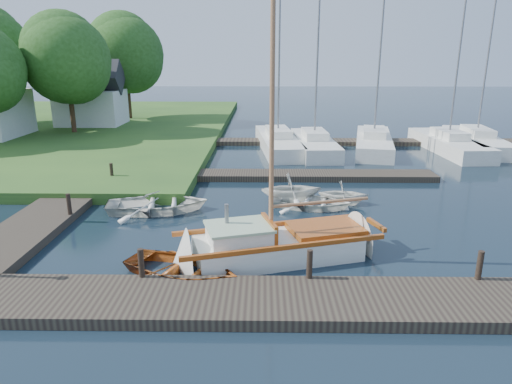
{
  "coord_description": "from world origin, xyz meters",
  "views": [
    {
      "loc": [
        0.24,
        -16.08,
        6.01
      ],
      "look_at": [
        0.0,
        0.0,
        1.2
      ],
      "focal_mm": 32.0,
      "sensor_mm": 36.0,
      "label": 1
    }
  ],
  "objects_px": {
    "tender_d": "(343,191)",
    "marina_boat_5": "(476,140)",
    "tender_a": "(158,202)",
    "marina_boat_2": "(314,143)",
    "marina_boat_4": "(448,143)",
    "marina_boat_1": "(278,141)",
    "mooring_post_5": "(112,171)",
    "tender_c": "(311,200)",
    "marina_boat_3": "(374,141)",
    "house_c": "(91,99)",
    "tree_7": "(126,54)",
    "dinghy": "(182,264)",
    "tender_b": "(291,186)",
    "mooring_post_1": "(141,263)",
    "sailboat": "(282,247)",
    "tree_3": "(66,59)",
    "mooring_post_4": "(69,204)",
    "mooring_post_3": "(480,265)"
  },
  "relations": [
    {
      "from": "tender_b",
      "to": "marina_boat_4",
      "type": "distance_m",
      "value": 15.45
    },
    {
      "from": "mooring_post_3",
      "to": "marina_boat_3",
      "type": "distance_m",
      "value": 19.22
    },
    {
      "from": "tender_b",
      "to": "house_c",
      "type": "xyz_separation_m",
      "value": [
        -15.47,
        19.38,
        1.91
      ]
    },
    {
      "from": "tender_a",
      "to": "marina_boat_5",
      "type": "bearing_deg",
      "value": -63.37
    },
    {
      "from": "marina_boat_4",
      "to": "tree_7",
      "type": "relative_size",
      "value": 1.11
    },
    {
      "from": "marina_boat_3",
      "to": "tree_3",
      "type": "bearing_deg",
      "value": 91.7
    },
    {
      "from": "marina_boat_1",
      "to": "dinghy",
      "type": "bearing_deg",
      "value": 164.06
    },
    {
      "from": "tender_c",
      "to": "marina_boat_5",
      "type": "xyz_separation_m",
      "value": [
        12.47,
        12.89,
        0.23
      ]
    },
    {
      "from": "tender_a",
      "to": "marina_boat_4",
      "type": "bearing_deg",
      "value": -62.14
    },
    {
      "from": "mooring_post_5",
      "to": "tree_7",
      "type": "bearing_deg",
      "value": 103.36
    },
    {
      "from": "tender_a",
      "to": "marina_boat_4",
      "type": "xyz_separation_m",
      "value": [
        16.36,
        12.31,
        0.15
      ]
    },
    {
      "from": "marina_boat_3",
      "to": "tree_3",
      "type": "distance_m",
      "value": 22.61
    },
    {
      "from": "mooring_post_1",
      "to": "marina_boat_4",
      "type": "bearing_deg",
      "value": 50.33
    },
    {
      "from": "tender_a",
      "to": "tender_c",
      "type": "height_order",
      "value": "tender_a"
    },
    {
      "from": "marina_boat_2",
      "to": "marina_boat_4",
      "type": "bearing_deg",
      "value": -91.46
    },
    {
      "from": "mooring_post_4",
      "to": "marina_boat_3",
      "type": "height_order",
      "value": "marina_boat_3"
    },
    {
      "from": "mooring_post_1",
      "to": "mooring_post_4",
      "type": "bearing_deg",
      "value": 128.66
    },
    {
      "from": "dinghy",
      "to": "marina_boat_1",
      "type": "relative_size",
      "value": 0.32
    },
    {
      "from": "mooring_post_5",
      "to": "tree_7",
      "type": "distance_m",
      "value": 22.32
    },
    {
      "from": "mooring_post_1",
      "to": "tender_d",
      "type": "relative_size",
      "value": 0.39
    },
    {
      "from": "mooring_post_4",
      "to": "marina_boat_3",
      "type": "bearing_deg",
      "value": 44.0
    },
    {
      "from": "sailboat",
      "to": "tender_b",
      "type": "height_order",
      "value": "sailboat"
    },
    {
      "from": "tender_d",
      "to": "marina_boat_3",
      "type": "xyz_separation_m",
      "value": [
        4.0,
        11.81,
        0.02
      ]
    },
    {
      "from": "house_c",
      "to": "tree_7",
      "type": "height_order",
      "value": "tree_7"
    },
    {
      "from": "mooring_post_4",
      "to": "marina_boat_1",
      "type": "bearing_deg",
      "value": 59.72
    },
    {
      "from": "tender_d",
      "to": "marina_boat_1",
      "type": "distance_m",
      "value": 12.06
    },
    {
      "from": "mooring_post_1",
      "to": "sailboat",
      "type": "distance_m",
      "value": 4.34
    },
    {
      "from": "tender_a",
      "to": "mooring_post_3",
      "type": "bearing_deg",
      "value": -131.16
    },
    {
      "from": "mooring_post_4",
      "to": "marina_boat_3",
      "type": "relative_size",
      "value": 0.07
    },
    {
      "from": "marina_boat_4",
      "to": "marina_boat_3",
      "type": "bearing_deg",
      "value": 79.92
    },
    {
      "from": "marina_boat_5",
      "to": "marina_boat_2",
      "type": "bearing_deg",
      "value": 103.02
    },
    {
      "from": "mooring_post_1",
      "to": "tender_b",
      "type": "relative_size",
      "value": 0.31
    },
    {
      "from": "sailboat",
      "to": "tree_3",
      "type": "relative_size",
      "value": 1.12
    },
    {
      "from": "tender_b",
      "to": "tender_d",
      "type": "height_order",
      "value": "tender_b"
    },
    {
      "from": "tender_a",
      "to": "tender_d",
      "type": "bearing_deg",
      "value": -90.94
    },
    {
      "from": "mooring_post_3",
      "to": "marina_boat_4",
      "type": "xyz_separation_m",
      "value": [
        6.39,
        18.55,
        -0.14
      ]
    },
    {
      "from": "mooring_post_5",
      "to": "tree_7",
      "type": "relative_size",
      "value": 0.09
    },
    {
      "from": "dinghy",
      "to": "tender_b",
      "type": "distance_m",
      "value": 7.81
    },
    {
      "from": "tender_c",
      "to": "tree_7",
      "type": "relative_size",
      "value": 0.35
    },
    {
      "from": "mooring_post_4",
      "to": "marina_boat_5",
      "type": "relative_size",
      "value": 0.07
    },
    {
      "from": "marina_boat_1",
      "to": "tree_3",
      "type": "distance_m",
      "value": 16.6
    },
    {
      "from": "tender_d",
      "to": "marina_boat_5",
      "type": "xyz_separation_m",
      "value": [
        11.06,
        12.35,
        0.02
      ]
    },
    {
      "from": "marina_boat_3",
      "to": "tender_b",
      "type": "bearing_deg",
      "value": 163.76
    },
    {
      "from": "tree_3",
      "to": "house_c",
      "type": "bearing_deg",
      "value": 90.03
    },
    {
      "from": "mooring_post_5",
      "to": "mooring_post_4",
      "type": "bearing_deg",
      "value": -90.0
    },
    {
      "from": "marina_boat_1",
      "to": "mooring_post_5",
      "type": "bearing_deg",
      "value": 132.08
    },
    {
      "from": "mooring_post_1",
      "to": "mooring_post_5",
      "type": "bearing_deg",
      "value": 111.8
    },
    {
      "from": "sailboat",
      "to": "marina_boat_1",
      "type": "xyz_separation_m",
      "value": [
        0.41,
        17.19,
        0.22
      ]
    },
    {
      "from": "marina_boat_3",
      "to": "house_c",
      "type": "distance_m",
      "value": 23.12
    },
    {
      "from": "marina_boat_1",
      "to": "house_c",
      "type": "distance_m",
      "value": 17.28
    }
  ]
}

